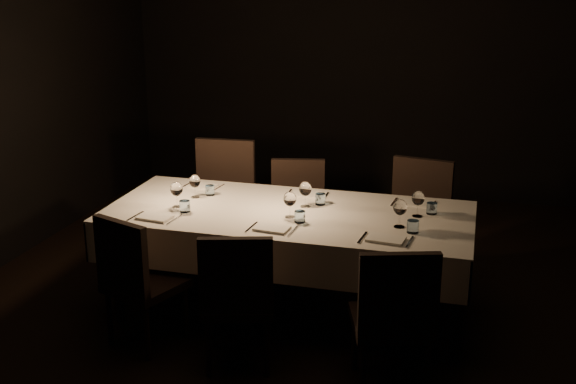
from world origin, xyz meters
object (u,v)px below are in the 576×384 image
(chair_far_left, at_px, (222,198))
(chair_far_center, at_px, (297,210))
(chair_far_right, at_px, (417,218))
(chair_near_center, at_px, (237,294))
(chair_near_right, at_px, (394,314))
(chair_near_left, at_px, (136,276))
(dining_table, at_px, (288,221))

(chair_far_left, bearing_deg, chair_far_center, -0.43)
(chair_far_left, bearing_deg, chair_far_right, -3.81)
(chair_near_center, xyz_separation_m, chair_far_left, (-0.67, 1.56, 0.06))
(chair_far_right, bearing_deg, chair_near_right, -78.55)
(chair_near_center, bearing_deg, chair_far_center, -104.89)
(chair_far_left, xyz_separation_m, chair_far_center, (0.63, 0.04, -0.06))
(chair_far_left, bearing_deg, chair_near_left, -95.85)
(chair_near_right, height_order, chair_far_left, chair_far_left)
(chair_near_left, distance_m, chair_near_center, 0.72)
(dining_table, relative_size, chair_far_left, 2.46)
(chair_far_center, bearing_deg, chair_near_right, -71.53)
(chair_far_center, bearing_deg, dining_table, -93.10)
(chair_near_right, bearing_deg, chair_near_center, -18.87)
(chair_near_right, distance_m, chair_far_center, 1.90)
(dining_table, relative_size, chair_near_left, 2.80)
(chair_near_left, bearing_deg, chair_near_center, -166.52)
(dining_table, height_order, chair_near_center, chair_near_center)
(chair_far_left, height_order, chair_far_right, chair_far_left)
(chair_near_center, distance_m, chair_far_right, 1.81)
(chair_near_left, relative_size, chair_far_left, 0.88)
(chair_near_center, xyz_separation_m, chair_far_right, (0.92, 1.57, 0.03))
(chair_near_left, height_order, chair_near_right, chair_near_right)
(chair_near_center, relative_size, chair_far_left, 0.88)
(dining_table, height_order, chair_far_right, chair_far_right)
(chair_near_right, bearing_deg, chair_near_left, -21.31)
(chair_near_right, distance_m, chair_far_right, 1.59)
(dining_table, xyz_separation_m, chair_far_right, (0.82, 0.74, -0.15))
(chair_near_right, bearing_deg, chair_far_right, -106.30)
(chair_near_center, distance_m, chair_far_center, 1.60)
(dining_table, xyz_separation_m, chair_near_center, (-0.09, -0.83, -0.19))
(chair_near_left, height_order, chair_far_center, chair_near_left)
(dining_table, bearing_deg, chair_near_center, -96.30)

